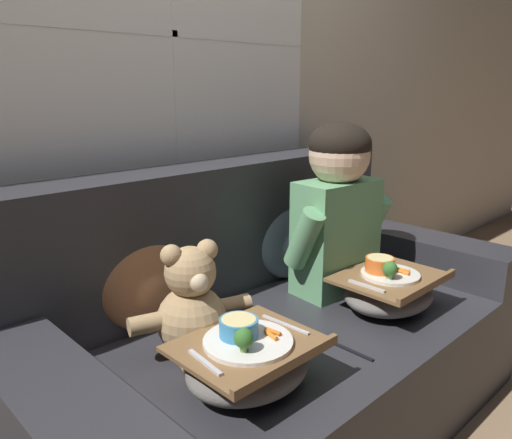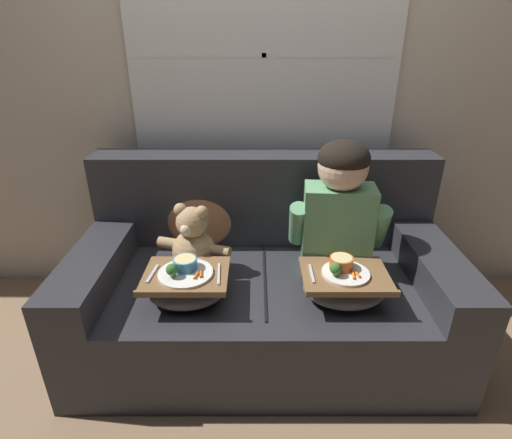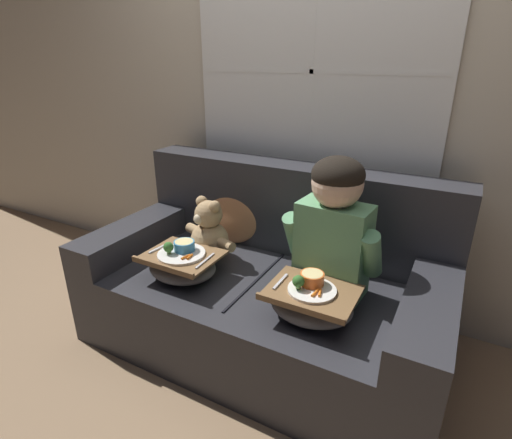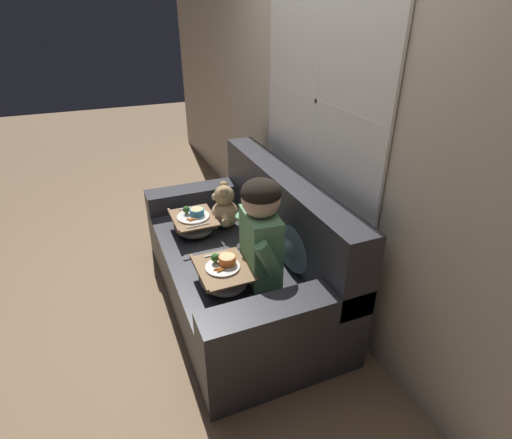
{
  "view_description": "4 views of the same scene",
  "coord_description": "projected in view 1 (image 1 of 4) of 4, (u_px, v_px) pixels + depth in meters",
  "views": [
    {
      "loc": [
        -1.18,
        -1.1,
        1.23
      ],
      "look_at": [
        0.02,
        0.15,
        0.77
      ],
      "focal_mm": 35.0,
      "sensor_mm": 36.0,
      "label": 1
    },
    {
      "loc": [
        -0.04,
        -1.71,
        1.54
      ],
      "look_at": [
        -0.04,
        -0.01,
        0.74
      ],
      "focal_mm": 28.0,
      "sensor_mm": 36.0,
      "label": 2
    },
    {
      "loc": [
        0.85,
        -1.63,
        1.5
      ],
      "look_at": [
        -0.06,
        0.05,
        0.72
      ],
      "focal_mm": 28.0,
      "sensor_mm": 36.0,
      "label": 3
    },
    {
      "loc": [
        2.28,
        -0.78,
        1.97
      ],
      "look_at": [
        0.12,
        0.11,
        0.71
      ],
      "focal_mm": 28.0,
      "sensor_mm": 36.0,
      "label": 4
    }
  ],
  "objects": [
    {
      "name": "ground_plane",
      "position": [
        280.0,
        424.0,
        1.88
      ],
      "size": [
        14.0,
        14.0,
        0.0
      ],
      "primitive_type": "plane",
      "color": "#8E7051"
    },
    {
      "name": "wall_back_with_window",
      "position": [
        169.0,
        66.0,
        1.97
      ],
      "size": [
        8.0,
        0.08,
        2.6
      ],
      "color": "beige",
      "rests_on": "ground_plane"
    },
    {
      "name": "couch",
      "position": [
        266.0,
        339.0,
        1.84
      ],
      "size": [
        1.86,
        0.98,
        0.94
      ],
      "color": "#2D2D33",
      "rests_on": "ground_plane"
    },
    {
      "name": "throw_pillow_behind_child",
      "position": [
        288.0,
        231.0,
        2.16
      ],
      "size": [
        0.41,
        0.2,
        0.42
      ],
      "color": "slate",
      "rests_on": "couch"
    },
    {
      "name": "throw_pillow_behind_teddy",
      "position": [
        145.0,
        272.0,
        1.68
      ],
      "size": [
        0.39,
        0.19,
        0.4
      ],
      "color": "#B2754C",
      "rests_on": "couch"
    },
    {
      "name": "child_figure",
      "position": [
        338.0,
        201.0,
        1.94
      ],
      "size": [
        0.49,
        0.25,
        0.67
      ],
      "color": "#66A370",
      "rests_on": "couch"
    },
    {
      "name": "teddy_bear",
      "position": [
        192.0,
        308.0,
        1.51
      ],
      "size": [
        0.39,
        0.28,
        0.36
      ],
      "color": "tan",
      "rests_on": "couch"
    },
    {
      "name": "lap_tray_child",
      "position": [
        389.0,
        290.0,
        1.84
      ],
      "size": [
        0.39,
        0.31,
        0.21
      ],
      "color": "slate",
      "rests_on": "child_figure"
    },
    {
      "name": "lap_tray_teddy",
      "position": [
        248.0,
        362.0,
        1.36
      ],
      "size": [
        0.38,
        0.31,
        0.21
      ],
      "color": "slate",
      "rests_on": "teddy_bear"
    }
  ]
}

